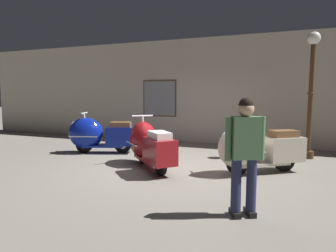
% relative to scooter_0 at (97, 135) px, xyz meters
% --- Properties ---
extents(ground_plane, '(60.00, 60.00, 0.00)m').
position_rel_scooter_0_xyz_m(ground_plane, '(2.29, -0.84, -0.50)').
color(ground_plane, slate).
extents(showroom_back_wall, '(18.00, 0.63, 3.33)m').
position_rel_scooter_0_xyz_m(showroom_back_wall, '(2.44, 2.68, 1.17)').
color(showroom_back_wall, '#BCB29E').
rests_on(showroom_back_wall, ground).
extents(scooter_0, '(1.84, 1.06, 1.09)m').
position_rel_scooter_0_xyz_m(scooter_0, '(0.00, 0.00, 0.00)').
color(scooter_0, black).
rests_on(scooter_0, ground).
extents(scooter_1, '(1.65, 1.63, 1.10)m').
position_rel_scooter_0_xyz_m(scooter_1, '(1.91, -0.85, 0.01)').
color(scooter_1, black).
rests_on(scooter_1, ground).
extents(scooter_2, '(1.76, 1.47, 1.10)m').
position_rel_scooter_0_xyz_m(scooter_2, '(4.09, -0.57, 0.01)').
color(scooter_2, black).
rests_on(scooter_2, ground).
extents(lamppost, '(0.30, 0.30, 3.03)m').
position_rel_scooter_0_xyz_m(lamppost, '(5.21, 1.35, 1.24)').
color(lamppost, '#472D19').
rests_on(lamppost, ground).
extents(visitor_0, '(0.47, 0.36, 1.53)m').
position_rel_scooter_0_xyz_m(visitor_0, '(4.15, -2.72, 0.39)').
color(visitor_0, black).
rests_on(visitor_0, ground).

